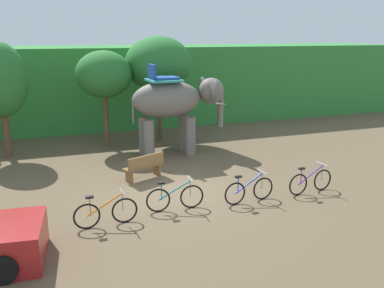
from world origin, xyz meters
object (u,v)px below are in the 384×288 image
tree_center_right (159,64)px  elephant (174,102)px  bike_purple (310,181)px  bike_orange (106,212)px  wooden_bench (144,166)px  bike_blue (249,190)px  tree_center_left (0,81)px  bike_teal (175,197)px  tree_far_right (104,75)px

tree_center_right → elephant: bearing=-90.3°
bike_purple → bike_orange: bearing=-177.9°
elephant → wooden_bench: bearing=-125.3°
tree_center_right → bike_blue: tree_center_right is taller
tree_center_left → tree_center_right: (6.68, 0.69, 0.45)m
tree_center_right → bike_teal: bearing=-102.2°
bike_blue → wooden_bench: bearing=128.9°
tree_center_left → bike_blue: (7.20, -7.67, -2.77)m
tree_center_left → elephant: 6.97m
wooden_bench → tree_center_right: bearing=69.3°
tree_far_right → wooden_bench: tree_far_right is taller
bike_orange → bike_teal: size_ratio=1.00×
bike_orange → wooden_bench: bike_orange is taller
tree_center_right → bike_blue: bearing=-86.4°
bike_orange → bike_blue: 4.32m
elephant → wooden_bench: (-1.97, -2.77, -1.72)m
tree_far_right → bike_purple: size_ratio=2.51×
tree_far_right → bike_teal: tree_far_right is taller
bike_orange → tree_far_right: bearing=81.5°
tree_center_left → tree_far_right: bearing=4.7°
bike_orange → bike_purple: same height
bike_blue → bike_teal: bearing=175.3°
tree_center_left → bike_orange: bearing=-69.8°
tree_far_right → tree_center_right: (2.56, 0.35, 0.38)m
tree_far_right → bike_purple: (5.29, -7.96, -2.84)m
tree_center_right → tree_center_left: bearing=-174.1°
bike_blue → bike_purple: size_ratio=1.00×
tree_center_left → bike_orange: tree_center_left is taller
elephant → bike_purple: (2.74, -5.83, -1.82)m
bike_orange → bike_blue: same height
bike_orange → tree_center_right: bearing=66.1°
tree_center_left → bike_orange: (2.89, -7.86, -2.77)m
tree_center_right → wooden_bench: bearing=-110.7°
elephant → tree_center_left: bearing=164.9°
tree_far_right → bike_blue: 9.04m
tree_center_left → bike_purple: bearing=-39.0°
bike_teal → bike_purple: bearing=-1.8°
wooden_bench → elephant: bearing=54.7°
bike_blue → tree_center_right: bearing=93.6°
tree_center_right → bike_orange: bearing=-113.9°
tree_center_right → elephant: 2.85m
tree_far_right → bike_teal: size_ratio=2.50×
elephant → bike_purple: 6.69m
tree_far_right → bike_purple: tree_far_right is taller
bike_blue → wooden_bench: bike_blue is taller
wooden_bench → bike_orange: bearing=-118.8°
bike_purple → wooden_bench: size_ratio=1.11×
tree_center_left → bike_purple: tree_center_left is taller
tree_center_left → bike_purple: size_ratio=2.75×
bike_blue → wooden_bench: size_ratio=1.11×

